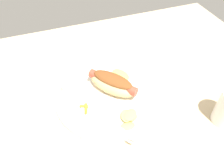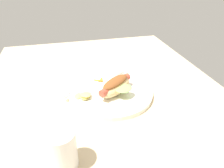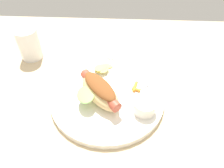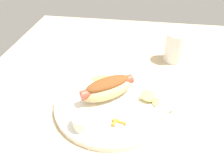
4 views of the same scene
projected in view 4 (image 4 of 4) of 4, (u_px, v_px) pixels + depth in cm
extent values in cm
cube|color=tan|center=(119.00, 109.00, 60.85)|extent=(120.00, 90.00, 1.80)
cylinder|color=white|center=(112.00, 103.00, 60.15)|extent=(29.86, 29.86, 1.60)
ellipsoid|color=#DBB77A|center=(108.00, 89.00, 59.65)|extent=(13.66, 15.00, 4.90)
cylinder|color=#B24733|center=(108.00, 87.00, 59.13)|extent=(11.32, 13.33, 2.60)
ellipsoid|color=brown|center=(108.00, 83.00, 58.42)|extent=(11.14, 12.37, 2.19)
ellipsoid|color=#7FC65B|center=(102.00, 79.00, 61.81)|extent=(5.92, 6.99, 1.29)
cylinder|color=white|center=(84.00, 121.00, 51.83)|extent=(5.44, 5.44, 3.15)
cube|color=silver|center=(144.00, 121.00, 53.68)|extent=(10.16, 11.29, 0.40)
cube|color=silver|center=(172.00, 109.00, 57.07)|extent=(2.34, 2.60, 0.40)
cube|color=silver|center=(171.00, 108.00, 57.38)|extent=(2.34, 2.60, 0.40)
cube|color=silver|center=(169.00, 107.00, 57.68)|extent=(2.34, 2.60, 0.40)
cube|color=silver|center=(139.00, 116.00, 54.90)|extent=(9.17, 11.54, 0.36)
ellipsoid|color=#D9C861|center=(157.00, 102.00, 58.89)|extent=(3.94, 2.80, 0.50)
ellipsoid|color=#D9C861|center=(148.00, 96.00, 60.14)|extent=(4.75, 4.75, 0.68)
ellipsoid|color=#D9C861|center=(147.00, 97.00, 59.13)|extent=(3.79, 4.65, 0.82)
ellipsoid|color=#D9C861|center=(149.00, 94.00, 59.67)|extent=(5.17, 4.99, 0.92)
cylinder|color=orange|center=(119.00, 122.00, 53.17)|extent=(1.61, 3.45, 0.83)
cylinder|color=orange|center=(117.00, 123.00, 53.01)|extent=(2.37, 1.59, 0.84)
cylinder|color=white|center=(175.00, 47.00, 76.18)|extent=(6.78, 6.78, 9.95)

